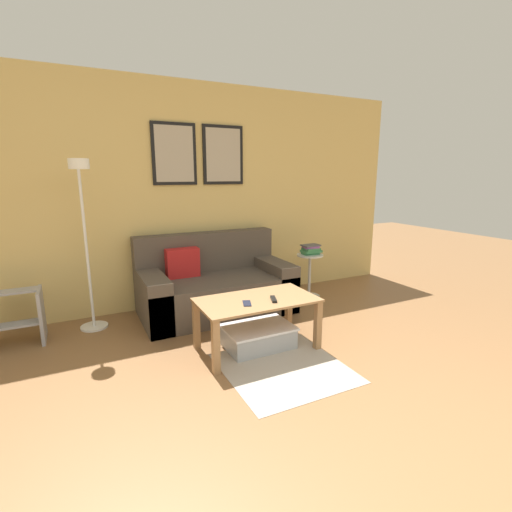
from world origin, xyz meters
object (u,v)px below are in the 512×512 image
at_px(book_stack, 311,250).
at_px(remote_control, 274,299).
at_px(storage_bin, 258,336).
at_px(floor_lamp, 85,229).
at_px(step_stool, 15,316).
at_px(side_table, 310,272).
at_px(cell_phone, 247,303).
at_px(couch, 215,286).
at_px(coffee_table, 257,308).

xyz_separation_m(book_stack, remote_control, (-1.14, -1.09, -0.14)).
relative_size(storage_bin, floor_lamp, 0.37).
relative_size(floor_lamp, step_stool, 3.37).
relative_size(side_table, book_stack, 2.33).
relative_size(remote_control, cell_phone, 1.07).
relative_size(couch, book_stack, 6.95).
bearing_deg(step_stool, coffee_table, -28.82).
distance_m(storage_bin, remote_control, 0.40).
distance_m(side_table, step_stool, 3.18).
bearing_deg(cell_phone, storage_bin, 51.34).
bearing_deg(side_table, remote_control, -136.09).
relative_size(coffee_table, book_stack, 4.37).
bearing_deg(side_table, storage_bin, -141.46).
xyz_separation_m(side_table, step_stool, (-3.18, 0.08, -0.06)).
xyz_separation_m(cell_phone, step_stool, (-1.81, 1.14, -0.20)).
xyz_separation_m(coffee_table, cell_phone, (-0.13, -0.07, 0.09)).
height_order(coffee_table, storage_bin, coffee_table).
xyz_separation_m(couch, coffee_table, (0.01, -1.04, 0.09)).
bearing_deg(remote_control, side_table, 64.37).
distance_m(remote_control, step_stool, 2.37).
distance_m(couch, floor_lamp, 1.47).
distance_m(side_table, book_stack, 0.28).
bearing_deg(remote_control, cell_phone, -164.50).
xyz_separation_m(storage_bin, step_stool, (-1.96, 1.05, 0.17)).
height_order(book_stack, remote_control, book_stack).
bearing_deg(couch, book_stack, -1.96).
xyz_separation_m(floor_lamp, remote_control, (1.40, -1.11, -0.55)).
height_order(book_stack, step_stool, book_stack).
distance_m(coffee_table, storage_bin, 0.28).
xyz_separation_m(storage_bin, book_stack, (1.23, 0.98, 0.51)).
height_order(couch, storage_bin, couch).
bearing_deg(couch, coffee_table, -89.20).
distance_m(couch, step_stool, 1.92).
relative_size(storage_bin, book_stack, 2.58).
height_order(side_table, cell_phone, side_table).
distance_m(storage_bin, floor_lamp, 1.89).
bearing_deg(couch, cell_phone, -95.99).
bearing_deg(step_stool, storage_bin, -28.05).
height_order(side_table, remote_control, side_table).
xyz_separation_m(floor_lamp, step_stool, (-0.65, 0.05, -0.76)).
xyz_separation_m(coffee_table, storage_bin, (0.02, 0.02, -0.28)).
xyz_separation_m(side_table, remote_control, (-1.13, -1.08, 0.15)).
distance_m(coffee_table, side_table, 1.59).
xyz_separation_m(storage_bin, floor_lamp, (-1.31, 1.00, 0.93)).
relative_size(coffee_table, cell_phone, 7.42).
height_order(floor_lamp, cell_phone, floor_lamp).
bearing_deg(storage_bin, cell_phone, -148.70).
bearing_deg(book_stack, floor_lamp, 179.53).
distance_m(storage_bin, step_stool, 2.23).
distance_m(floor_lamp, side_table, 2.62).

